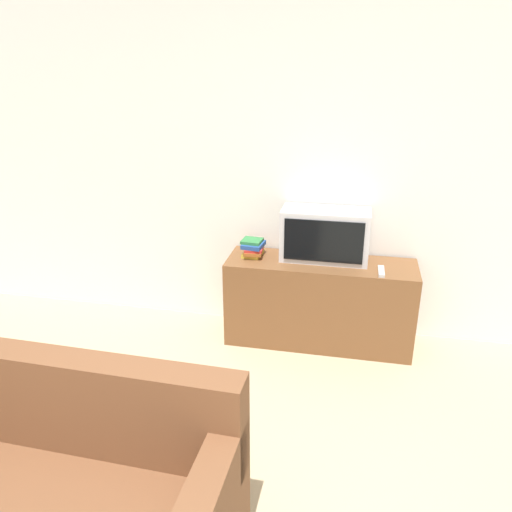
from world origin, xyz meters
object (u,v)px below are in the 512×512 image
tv_stand (319,302)px  book_stack (253,248)px  television (325,235)px  remote_on_stand (381,271)px

tv_stand → book_stack: bearing=176.8°
television → remote_on_stand: bearing=-23.9°
remote_on_stand → book_stack: bearing=171.3°
tv_stand → remote_on_stand: remote_on_stand is taller
tv_stand → television: television is taller
television → book_stack: size_ratio=2.96×
tv_stand → book_stack: book_stack is taller
remote_on_stand → television: bearing=156.1°
tv_stand → remote_on_stand: 0.59m
television → book_stack: 0.58m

